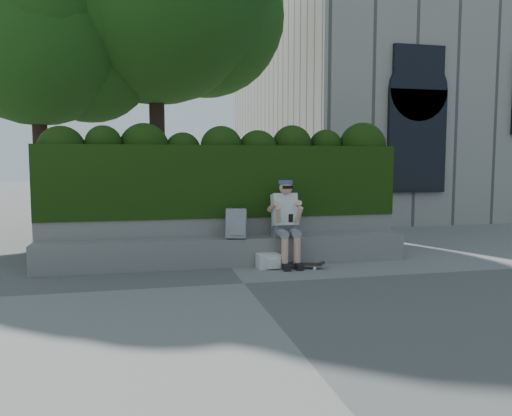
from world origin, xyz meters
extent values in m
plane|color=slate|center=(0.00, 0.00, 0.00)|extent=(80.00, 80.00, 0.00)
cube|color=gray|center=(0.00, 1.25, 0.23)|extent=(6.00, 0.45, 0.45)
cube|color=gray|center=(0.00, 1.73, 0.38)|extent=(6.00, 0.50, 0.75)
cube|color=black|center=(0.00, 1.95, 1.35)|extent=(6.00, 1.00, 1.20)
cube|color=gray|center=(9.00, 11.00, 7.50)|extent=(12.00, 12.00, 15.00)
cylinder|color=black|center=(-0.97, 5.78, 1.73)|extent=(0.37, 0.37, 3.47)
cylinder|color=black|center=(-3.54, 5.30, 1.33)|extent=(0.32, 0.32, 2.65)
sphere|color=black|center=(-3.54, 5.30, 4.60)|extent=(4.25, 4.25, 4.25)
cube|color=slate|center=(0.91, 1.20, 0.56)|extent=(0.36, 0.26, 0.22)
cube|color=silver|center=(0.91, 1.13, 0.90)|extent=(0.40, 0.32, 0.55)
sphere|color=tan|center=(0.91, 1.06, 1.26)|extent=(0.21, 0.21, 0.21)
cylinder|color=#43517B|center=(0.91, 1.08, 1.35)|extent=(0.23, 0.23, 0.06)
cube|color=black|center=(0.91, 0.78, 0.80)|extent=(0.07, 0.02, 0.13)
cylinder|color=tan|center=(0.81, 0.76, 0.24)|extent=(0.11, 0.11, 0.47)
cylinder|color=tan|center=(1.01, 0.76, 0.24)|extent=(0.11, 0.11, 0.47)
cube|color=black|center=(0.81, 0.70, 0.05)|extent=(0.10, 0.26, 0.10)
cube|color=black|center=(1.01, 0.70, 0.05)|extent=(0.10, 0.26, 0.10)
cube|color=black|center=(1.05, 0.79, 0.07)|extent=(0.73, 0.43, 0.02)
cylinder|color=silver|center=(0.79, 0.81, 0.03)|extent=(0.06, 0.04, 0.05)
cylinder|color=silver|center=(0.85, 0.95, 0.03)|extent=(0.06, 0.04, 0.05)
cylinder|color=silver|center=(1.25, 0.62, 0.03)|extent=(0.06, 0.04, 0.05)
cylinder|color=silver|center=(1.31, 0.76, 0.03)|extent=(0.06, 0.04, 0.05)
cube|color=#A2A1A6|center=(0.11, 1.15, 0.69)|extent=(0.36, 0.25, 0.48)
cube|color=beige|center=(0.58, 0.90, 0.11)|extent=(0.37, 0.27, 0.23)
camera|label=1|loc=(-1.33, -6.64, 1.67)|focal=35.00mm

